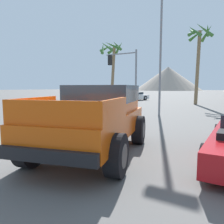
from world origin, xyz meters
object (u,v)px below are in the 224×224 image
(palm_tree_short, at_px, (199,46))
(parked_car_white, at_px, (134,96))
(palm_tree_tall, at_px, (112,57))
(traffic_light_crosswalk, at_px, (124,68))
(street_lamp_post, at_px, (161,39))
(orange_pickup_truck, at_px, (97,114))

(palm_tree_short, bearing_deg, parked_car_white, 158.73)
(palm_tree_tall, height_order, palm_tree_short, palm_tree_short)
(parked_car_white, xyz_separation_m, traffic_light_crosswalk, (4.21, -10.96, 2.97))
(street_lamp_post, relative_size, palm_tree_tall, 1.12)
(traffic_light_crosswalk, relative_size, palm_tree_short, 0.62)
(traffic_light_crosswalk, height_order, palm_tree_tall, palm_tree_tall)
(parked_car_white, height_order, palm_tree_tall, palm_tree_tall)
(orange_pickup_truck, bearing_deg, palm_tree_short, 77.08)
(orange_pickup_truck, xyz_separation_m, street_lamp_post, (-1.25, 8.93, 3.86))
(orange_pickup_truck, relative_size, palm_tree_tall, 0.70)
(orange_pickup_truck, distance_m, parked_car_white, 25.63)
(palm_tree_tall, bearing_deg, orange_pickup_truck, -59.51)
(palm_tree_tall, bearing_deg, parked_car_white, 84.15)
(street_lamp_post, distance_m, palm_tree_short, 11.07)
(orange_pickup_truck, xyz_separation_m, traffic_light_crosswalk, (-5.96, 12.56, 2.49))
(parked_car_white, bearing_deg, palm_tree_tall, 103.03)
(street_lamp_post, distance_m, palm_tree_tall, 13.26)
(parked_car_white, relative_size, palm_tree_tall, 0.66)
(orange_pickup_truck, distance_m, street_lamp_post, 9.80)
(orange_pickup_truck, distance_m, palm_tree_tall, 21.60)
(orange_pickup_truck, height_order, palm_tree_tall, palm_tree_tall)
(street_lamp_post, bearing_deg, traffic_light_crosswalk, 142.32)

